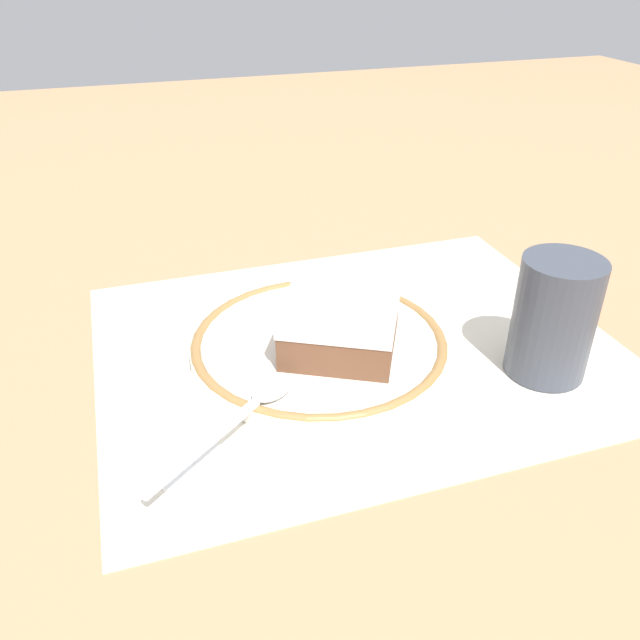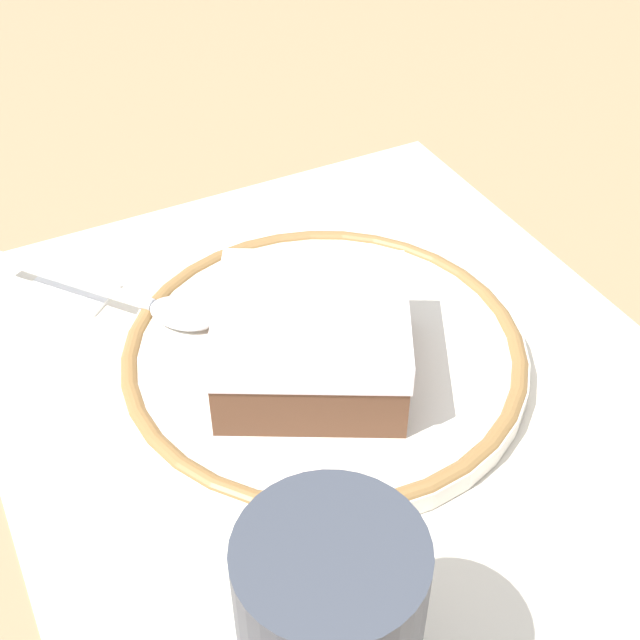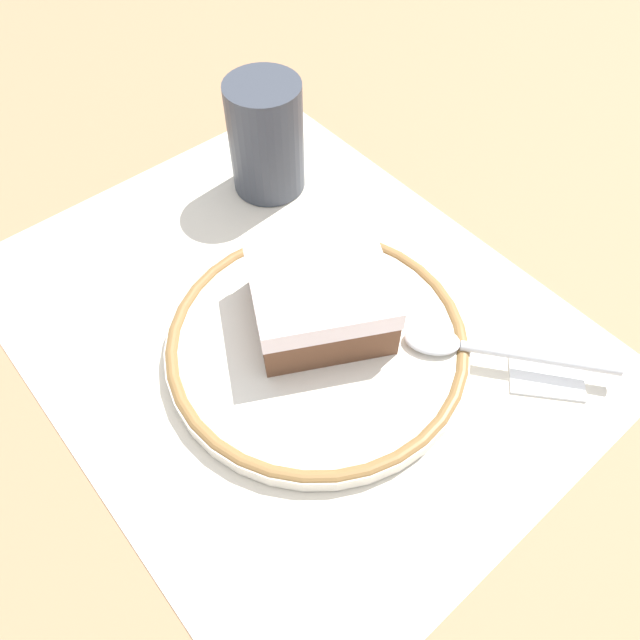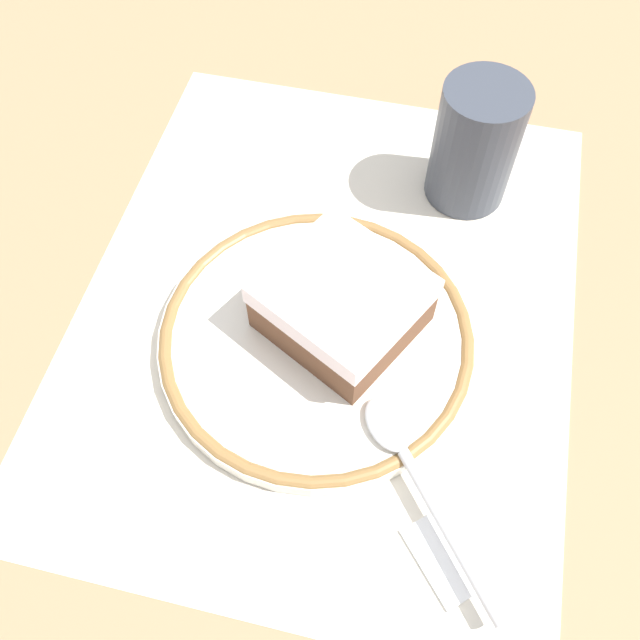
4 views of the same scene
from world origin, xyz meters
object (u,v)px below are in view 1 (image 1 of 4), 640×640
Objects in this scene: spoon at (248,408)px; sugar_packet at (191,463)px; cake_slice at (341,321)px; plate at (320,345)px; cup at (552,325)px.

spoon is 0.05m from sugar_packet.
cake_slice is at bearing 33.54° from sugar_packet.
plate reaches higher than sugar_packet.
spoon reaches higher than sugar_packet.
spoon is 1.28× the size of cup.
sugar_packet is (-0.28, -0.02, -0.04)m from cup.
spoon is 2.47× the size of sugar_packet.
spoon is at bearing 32.49° from sugar_packet.
spoon is (-0.08, -0.07, 0.01)m from plate.
plate is 1.73× the size of cake_slice.
cake_slice is at bearing -40.05° from plate.
cup is 0.29m from sugar_packet.
cup reaches higher than sugar_packet.
cake_slice is at bearing 34.06° from spoon.
plate is 4.23× the size of sugar_packet.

